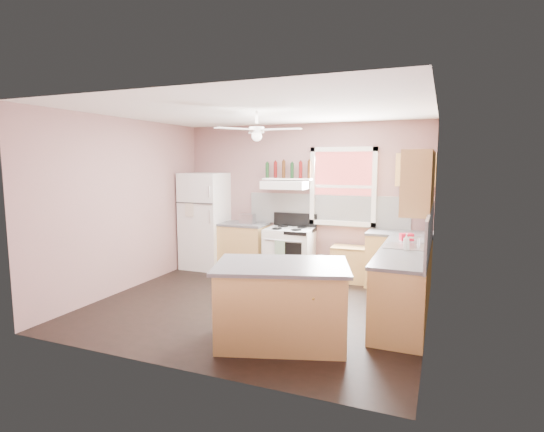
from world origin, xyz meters
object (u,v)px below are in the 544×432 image
at_px(stove, 289,252).
at_px(cart, 350,264).
at_px(island, 282,305).
at_px(toaster, 247,219).
at_px(refrigerator, 205,221).

relative_size(stove, cart, 1.43).
relative_size(cart, island, 0.43).
relative_size(toaster, cart, 0.47).
height_order(toaster, stove, toaster).
height_order(toaster, island, toaster).
height_order(refrigerator, island, refrigerator).
distance_m(refrigerator, stove, 1.78).
distance_m(toaster, stove, 0.99).
relative_size(stove, island, 0.62).
xyz_separation_m(refrigerator, stove, (1.72, -0.01, -0.48)).
height_order(refrigerator, cart, refrigerator).
xyz_separation_m(toaster, cart, (1.88, 0.07, -0.69)).
distance_m(refrigerator, island, 3.74).
relative_size(toaster, stove, 0.33).
bearing_deg(island, stove, 90.36).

